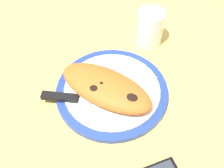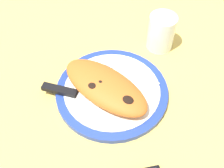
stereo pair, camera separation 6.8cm
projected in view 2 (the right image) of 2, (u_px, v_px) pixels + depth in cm
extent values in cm
cube|color=#DBB756|center=(112.00, 97.00, 72.04)|extent=(150.00, 150.00, 3.00)
cylinder|color=#233D99|center=(112.00, 91.00, 70.26)|extent=(28.23, 28.23, 1.51)
cylinder|color=white|center=(112.00, 89.00, 69.55)|extent=(24.11, 24.11, 0.30)
ellipsoid|color=#C16023|center=(105.00, 86.00, 67.10)|extent=(25.22, 13.59, 4.51)
ellipsoid|color=black|center=(93.00, 86.00, 65.13)|extent=(3.06, 2.86, 0.86)
ellipsoid|color=black|center=(101.00, 82.00, 65.47)|extent=(2.39, 2.14, 0.72)
ellipsoid|color=black|center=(127.00, 100.00, 62.81)|extent=(3.14, 2.42, 1.07)
cube|color=silver|center=(139.00, 76.00, 71.81)|extent=(11.53, 1.51, 0.40)
cube|color=silver|center=(113.00, 65.00, 74.21)|extent=(4.11, 2.41, 0.40)
cube|color=silver|center=(100.00, 101.00, 66.97)|extent=(12.17, 5.09, 0.40)
cube|color=black|center=(59.00, 90.00, 68.49)|extent=(9.16, 4.52, 1.20)
cylinder|color=silver|center=(161.00, 32.00, 77.53)|extent=(7.51, 7.51, 10.30)
cylinder|color=silver|center=(160.00, 37.00, 79.02)|extent=(6.90, 6.90, 6.11)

